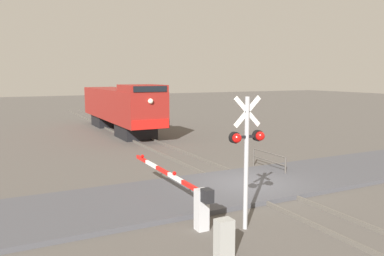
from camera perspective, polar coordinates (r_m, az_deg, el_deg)
ground_plane at (r=16.93m, az=8.03°, el=-8.50°), size 160.00×160.00×0.00m
rail_track_left at (r=16.52m, az=5.97°, el=-8.60°), size 0.08×80.00×0.15m
rail_track_right at (r=17.32m, az=10.00°, el=-7.91°), size 0.08×80.00×0.15m
road_surface at (r=16.90m, az=8.04°, el=-8.23°), size 36.00×4.63×0.17m
locomotive at (r=33.05m, az=-10.45°, el=3.12°), size 2.80×14.62×4.04m
crossing_signal at (r=11.80m, az=8.06°, el=-2.84°), size 1.18×0.33×4.11m
crossing_gate at (r=12.76m, az=-0.44°, el=-9.75°), size 0.36×6.43×1.39m
utility_cabinet at (r=10.53m, az=4.73°, el=-15.81°), size 0.45×0.35×1.02m
guard_railing at (r=19.62m, az=11.21°, el=-4.44°), size 0.08×2.57×0.95m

